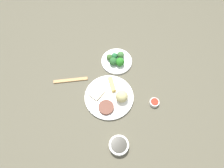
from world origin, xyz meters
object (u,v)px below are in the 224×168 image
object	(u,v)px
sauce_ramekin_sweet_and_sour	(154,103)
chopsticks_pair	(71,80)
main_plate	(109,97)
soy_sauce_bowl	(119,145)
broccoli_plate	(117,61)

from	to	relation	value
sauce_ramekin_sweet_and_sour	chopsticks_pair	distance (m)	0.52
sauce_ramekin_sweet_and_sour	chopsticks_pair	world-z (taller)	sauce_ramekin_sweet_and_sour
main_plate	sauce_ramekin_sweet_and_sour	size ratio (longest dim) A/B	5.23
main_plate	chopsticks_pair	bearing A→B (deg)	-14.37
chopsticks_pair	soy_sauce_bowl	bearing A→B (deg)	137.64
main_plate	soy_sauce_bowl	size ratio (longest dim) A/B	2.77
chopsticks_pair	main_plate	bearing A→B (deg)	165.63
broccoli_plate	soy_sauce_bowl	world-z (taller)	soy_sauce_bowl
soy_sauce_bowl	sauce_ramekin_sweet_and_sour	distance (m)	0.32
soy_sauce_bowl	chopsticks_pair	bearing A→B (deg)	-42.36
broccoli_plate	soy_sauce_bowl	size ratio (longest dim) A/B	1.90
soy_sauce_bowl	sauce_ramekin_sweet_and_sour	world-z (taller)	soy_sauce_bowl
soy_sauce_bowl	chopsticks_pair	world-z (taller)	soy_sauce_bowl
sauce_ramekin_sweet_and_sour	main_plate	bearing A→B (deg)	3.35
soy_sauce_bowl	main_plate	bearing A→B (deg)	-67.94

